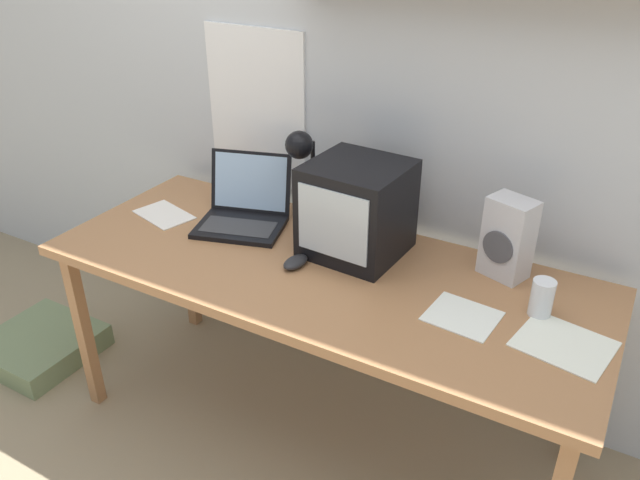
{
  "coord_description": "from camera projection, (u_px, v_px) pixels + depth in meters",
  "views": [
    {
      "loc": [
        0.88,
        -1.55,
        1.81
      ],
      "look_at": [
        0.0,
        0.0,
        0.84
      ],
      "focal_mm": 35.0,
      "sensor_mm": 36.0,
      "label": 1
    }
  ],
  "objects": [
    {
      "name": "desk_lamp",
      "position": [
        302.0,
        160.0,
        2.2
      ],
      "size": [
        0.13,
        0.16,
        0.37
      ],
      "rotation": [
        0.0,
        0.0,
        -0.39
      ],
      "color": "black",
      "rests_on": "corner_desk"
    },
    {
      "name": "crt_monitor",
      "position": [
        357.0,
        209.0,
        2.09
      ],
      "size": [
        0.33,
        0.33,
        0.32
      ],
      "rotation": [
        0.0,
        0.0,
        -0.06
      ],
      "color": "black",
      "rests_on": "corner_desk"
    },
    {
      "name": "floor_cushion",
      "position": [
        41.0,
        345.0,
        2.8
      ],
      "size": [
        0.44,
        0.44,
        0.1
      ],
      "color": "gray",
      "rests_on": "ground_plane"
    },
    {
      "name": "juice_glass",
      "position": [
        542.0,
        300.0,
        1.81
      ],
      "size": [
        0.07,
        0.07,
        0.12
      ],
      "color": "white",
      "rests_on": "corner_desk"
    },
    {
      "name": "corner_desk",
      "position": [
        320.0,
        281.0,
        2.1
      ],
      "size": [
        1.87,
        0.74,
        0.74
      ],
      "color": "#A77248",
      "rests_on": "ground_plane"
    },
    {
      "name": "open_notebook",
      "position": [
        564.0,
        344.0,
        1.71
      ],
      "size": [
        0.28,
        0.25,
        0.0
      ],
      "rotation": [
        0.0,
        0.0,
        -0.18
      ],
      "color": "white",
      "rests_on": "corner_desk"
    },
    {
      "name": "loose_paper_near_monitor",
      "position": [
        462.0,
        316.0,
        1.82
      ],
      "size": [
        0.21,
        0.19,
        0.0
      ],
      "rotation": [
        0.0,
        0.0,
        -0.09
      ],
      "color": "white",
      "rests_on": "corner_desk"
    },
    {
      "name": "ground_plane",
      "position": [
        320.0,
        428.0,
        2.43
      ],
      "size": [
        12.0,
        12.0,
        0.0
      ],
      "primitive_type": "plane",
      "color": "gray"
    },
    {
      "name": "loose_paper_near_laptop",
      "position": [
        164.0,
        215.0,
        2.41
      ],
      "size": [
        0.26,
        0.2,
        0.0
      ],
      "rotation": [
        0.0,
        0.0,
        -0.27
      ],
      "color": "white",
      "rests_on": "corner_desk"
    },
    {
      "name": "computer_mouse",
      "position": [
        296.0,
        262.0,
        2.07
      ],
      "size": [
        0.07,
        0.11,
        0.03
      ],
      "rotation": [
        0.0,
        0.0,
        -0.12
      ],
      "color": "#232326",
      "rests_on": "corner_desk"
    },
    {
      "name": "back_wall",
      "position": [
        389.0,
        63.0,
        2.16
      ],
      "size": [
        5.6,
        0.24,
        2.6
      ],
      "color": "silver",
      "rests_on": "ground_plane"
    },
    {
      "name": "laptop",
      "position": [
        245.0,
        207.0,
        2.33
      ],
      "size": [
        0.38,
        0.37,
        0.24
      ],
      "rotation": [
        0.0,
        0.0,
        0.29
      ],
      "color": "black",
      "rests_on": "corner_desk"
    },
    {
      "name": "space_heater",
      "position": [
        508.0,
        238.0,
        1.97
      ],
      "size": [
        0.17,
        0.14,
        0.27
      ],
      "rotation": [
        0.0,
        0.0,
        -0.34
      ],
      "color": "silver",
      "rests_on": "corner_desk"
    }
  ]
}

